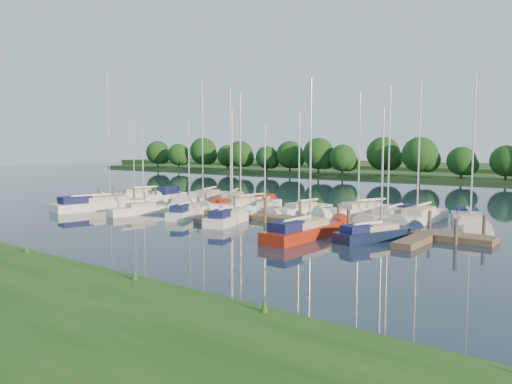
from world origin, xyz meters
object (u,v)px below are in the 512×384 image
Objects in this scene: sailboat_n_0 at (137,197)px; sailboat_n_5 at (265,208)px; dock at (235,215)px; motorboat at (168,197)px; sailboat_s_2 at (188,213)px.

sailboat_n_5 is at bearing -159.19° from sailboat_n_0.
dock is 4.02× the size of sailboat_n_0.
sailboat_n_0 is 1.79× the size of motorboat.
dock is 16.04m from motorboat.
sailboat_n_0 is at bearing 166.40° from dock.
sailboat_n_5 reaches higher than motorboat.
motorboat is 14.23m from sailboat_s_2.
dock is 7.19× the size of motorboat.
dock is 4.75× the size of sailboat_s_2.
sailboat_n_0 is at bearing 132.94° from sailboat_s_2.
motorboat is at bearing -132.01° from sailboat_n_0.
sailboat_n_5 is (14.45, -1.22, -0.10)m from motorboat.
sailboat_n_5 is at bearing 44.87° from sailboat_s_2.
dock is 18.50m from sailboat_n_0.
sailboat_s_2 is at bearing -145.87° from dock.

